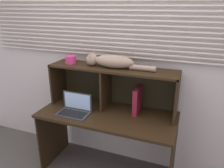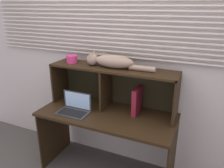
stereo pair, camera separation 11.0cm
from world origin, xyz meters
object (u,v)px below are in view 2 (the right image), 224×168
(laptop, at_px, (75,108))
(binder_upright, at_px, (137,101))
(cat, at_px, (111,61))
(small_basket, at_px, (72,59))
(book_stack, at_px, (78,100))

(laptop, height_order, binder_upright, binder_upright)
(cat, relative_size, laptop, 2.22)
(laptop, xyz_separation_m, binder_upright, (0.62, 0.25, 0.10))
(binder_upright, relative_size, small_basket, 2.35)
(cat, distance_m, small_basket, 0.49)
(cat, xyz_separation_m, binder_upright, (0.30, 0.00, -0.39))
(book_stack, xyz_separation_m, small_basket, (-0.05, 0.00, 0.49))
(cat, bearing_deg, binder_upright, 0.00)
(laptop, bearing_deg, book_stack, 114.57)
(cat, relative_size, small_basket, 6.28)
(book_stack, bearing_deg, cat, 0.59)
(laptop, bearing_deg, small_basket, 123.67)
(small_basket, bearing_deg, binder_upright, 0.00)
(binder_upright, distance_m, small_basket, 0.87)
(small_basket, bearing_deg, book_stack, -4.68)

